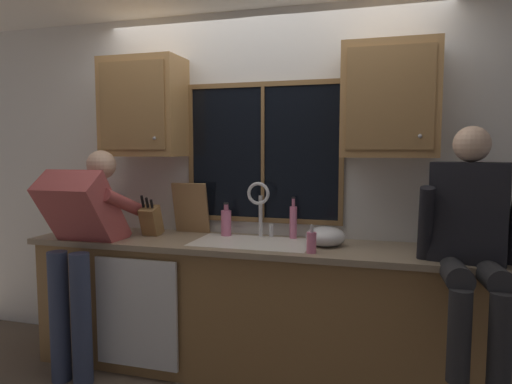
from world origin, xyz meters
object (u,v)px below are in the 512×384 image
at_px(person_standing, 82,237).
at_px(cutting_board, 191,208).
at_px(person_sitting_on_counter, 471,232).
at_px(bottle_green_glass, 226,222).
at_px(soap_dispenser, 311,242).
at_px(bottle_tall_clear, 293,221).
at_px(mixing_bowl, 325,237).
at_px(knife_block, 151,221).

relative_size(person_standing, cutting_board, 3.98).
height_order(person_sitting_on_counter, bottle_green_glass, person_sitting_on_counter).
relative_size(soap_dispenser, bottle_tall_clear, 0.60).
bearing_deg(person_standing, mixing_bowl, 12.13).
bearing_deg(person_standing, bottle_tall_clear, 20.82).
bearing_deg(cutting_board, bottle_tall_clear, 0.12).
bearing_deg(cutting_board, person_sitting_on_counter, -14.45).
bearing_deg(bottle_tall_clear, knife_block, -170.11).
bearing_deg(bottle_tall_clear, cutting_board, -179.88).
height_order(cutting_board, mixing_bowl, cutting_board).
distance_m(person_standing, person_sitting_on_counter, 2.44).
height_order(knife_block, bottle_tall_clear, knife_block).
xyz_separation_m(person_standing, soap_dispenser, (1.56, 0.10, 0.03)).
distance_m(cutting_board, soap_dispenser, 1.07).
xyz_separation_m(cutting_board, bottle_green_glass, (0.29, -0.03, -0.09)).
relative_size(cutting_board, bottle_tall_clear, 1.31).
xyz_separation_m(cutting_board, bottle_tall_clear, (0.79, 0.00, -0.07)).
xyz_separation_m(person_standing, knife_block, (0.34, 0.34, 0.07)).
height_order(soap_dispenser, bottle_green_glass, bottle_green_glass).
distance_m(person_standing, mixing_bowl, 1.65).
xyz_separation_m(knife_block, bottle_green_glass, (0.53, 0.15, -0.01)).
distance_m(person_standing, soap_dispenser, 1.56).
height_order(knife_block, cutting_board, cutting_board).
distance_m(person_sitting_on_counter, cutting_board, 1.92).
height_order(knife_block, soap_dispenser, knife_block).
height_order(person_standing, bottle_tall_clear, person_standing).
bearing_deg(person_standing, bottle_green_glass, 29.17).
relative_size(cutting_board, mixing_bowl, 1.48).
bearing_deg(soap_dispenser, mixing_bowl, 77.66).
distance_m(mixing_bowl, bottle_green_glass, 0.76).
bearing_deg(person_standing, soap_dispenser, 3.73).
bearing_deg(soap_dispenser, knife_block, 168.99).
xyz_separation_m(person_standing, person_sitting_on_counter, (2.44, 0.04, 0.15)).
height_order(person_standing, cutting_board, person_standing).
bearing_deg(mixing_bowl, person_sitting_on_counter, -20.63).
distance_m(mixing_bowl, soap_dispenser, 0.25).
relative_size(mixing_bowl, soap_dispenser, 1.47).
height_order(person_sitting_on_counter, mixing_bowl, person_sitting_on_counter).
bearing_deg(bottle_green_glass, bottle_tall_clear, 3.80).
distance_m(knife_block, mixing_bowl, 1.28).
xyz_separation_m(person_standing, mixing_bowl, (1.61, 0.35, 0.02)).
bearing_deg(knife_block, mixing_bowl, 0.33).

